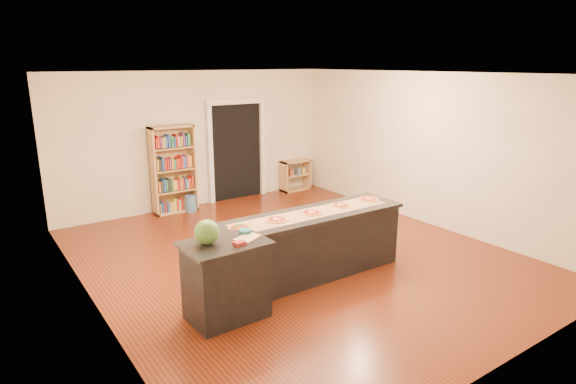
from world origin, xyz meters
TOP-DOWN VIEW (x-y plane):
  - room at (0.00, 0.00)m, footprint 6.00×7.00m
  - doorway at (0.90, 3.46)m, footprint 1.40×0.09m
  - kitchen_island at (-0.24, -0.71)m, footprint 2.83×0.77m
  - side_counter at (-1.77, -1.06)m, footprint 0.96×0.71m
  - bookshelf at (-0.64, 3.29)m, footprint 0.88×0.31m
  - low_shelf at (2.37, 3.30)m, footprint 0.72×0.31m
  - waste_bin at (-0.39, 3.13)m, footprint 0.23×0.23m
  - kraft_paper at (-0.24, -0.72)m, footprint 2.46×0.47m
  - watermelon at (-1.96, -1.00)m, footprint 0.29×0.29m
  - cutting_board at (-1.49, -1.11)m, footprint 0.37×0.33m
  - package_red at (-1.68, -1.24)m, footprint 0.14×0.11m
  - package_teal at (-1.44, -0.96)m, footprint 0.16×0.16m
  - pizza_a at (-1.37, -0.69)m, footprint 0.28×0.28m
  - pizza_b at (-0.80, -0.69)m, footprint 0.29×0.29m
  - pizza_c at (-0.24, -0.71)m, footprint 0.29×0.29m
  - pizza_d at (0.32, -0.67)m, footprint 0.27×0.27m
  - pizza_e at (0.89, -0.68)m, footprint 0.29×0.29m

SIDE VIEW (x-z plane):
  - waste_bin at x=-0.39m, z-range 0.00..0.33m
  - low_shelf at x=2.37m, z-range 0.00..0.72m
  - kitchen_island at x=-0.24m, z-range 0.00..0.94m
  - side_counter at x=-1.77m, z-range 0.00..0.96m
  - bookshelf at x=-0.64m, z-range 0.00..1.76m
  - kraft_paper at x=-0.24m, z-range 0.93..0.94m
  - pizza_c at x=-0.24m, z-range 0.94..0.95m
  - pizza_d at x=0.32m, z-range 0.94..0.95m
  - pizza_a at x=-1.37m, z-range 0.94..0.95m
  - pizza_b at x=-0.80m, z-range 0.94..0.95m
  - pizza_e at x=0.89m, z-range 0.94..0.95m
  - cutting_board at x=-1.49m, z-range 0.95..0.97m
  - package_red at x=-1.68m, z-range 0.95..1.00m
  - package_teal at x=-1.44m, z-range 0.95..1.01m
  - watermelon at x=-1.96m, z-range 0.95..1.24m
  - doorway at x=0.90m, z-range 0.10..2.31m
  - room at x=0.00m, z-range 0.00..2.80m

